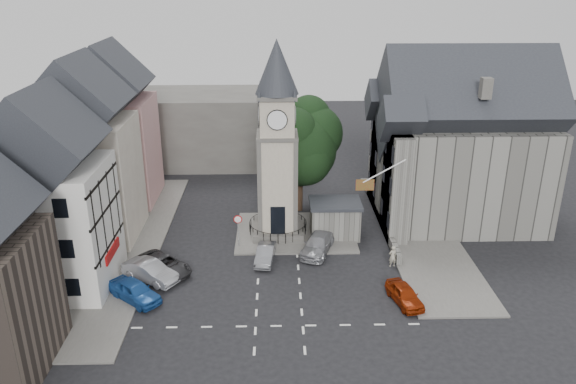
{
  "coord_description": "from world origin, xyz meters",
  "views": [
    {
      "loc": [
        -0.13,
        -35.43,
        21.04
      ],
      "look_at": [
        0.8,
        5.0,
        4.98
      ],
      "focal_mm": 35.0,
      "sensor_mm": 36.0,
      "label": 1
    }
  ],
  "objects_px": {
    "clock_tower": "(277,142)",
    "pedestrian": "(393,256)",
    "car_west_blue": "(135,291)",
    "stone_shelter": "(335,219)",
    "car_east_red": "(405,295)"
  },
  "relations": [
    {
      "from": "stone_shelter",
      "to": "pedestrian",
      "type": "distance_m",
      "value": 6.75
    },
    {
      "from": "clock_tower",
      "to": "car_west_blue",
      "type": "xyz_separation_m",
      "value": [
        -9.79,
        -10.25,
        -7.4
      ]
    },
    {
      "from": "car_west_blue",
      "to": "stone_shelter",
      "type": "bearing_deg",
      "value": -16.21
    },
    {
      "from": "clock_tower",
      "to": "stone_shelter",
      "type": "height_order",
      "value": "clock_tower"
    },
    {
      "from": "clock_tower",
      "to": "pedestrian",
      "type": "bearing_deg",
      "value": -34.71
    },
    {
      "from": "car_west_blue",
      "to": "pedestrian",
      "type": "xyz_separation_m",
      "value": [
        18.44,
        4.26,
        0.14
      ]
    },
    {
      "from": "stone_shelter",
      "to": "car_west_blue",
      "type": "xyz_separation_m",
      "value": [
        -14.59,
        -9.76,
        -0.82
      ]
    },
    {
      "from": "stone_shelter",
      "to": "car_east_red",
      "type": "relative_size",
      "value": 1.16
    },
    {
      "from": "car_west_blue",
      "to": "clock_tower",
      "type": "bearing_deg",
      "value": -3.68
    },
    {
      "from": "stone_shelter",
      "to": "pedestrian",
      "type": "xyz_separation_m",
      "value": [
        3.85,
        -5.5,
        -0.69
      ]
    },
    {
      "from": "clock_tower",
      "to": "pedestrian",
      "type": "relative_size",
      "value": 9.45
    },
    {
      "from": "car_west_blue",
      "to": "car_east_red",
      "type": "xyz_separation_m",
      "value": [
        18.29,
        -0.74,
        -0.09
      ]
    },
    {
      "from": "stone_shelter",
      "to": "pedestrian",
      "type": "bearing_deg",
      "value": -55.02
    },
    {
      "from": "car_west_blue",
      "to": "pedestrian",
      "type": "distance_m",
      "value": 18.93
    },
    {
      "from": "clock_tower",
      "to": "stone_shelter",
      "type": "bearing_deg",
      "value": -5.84
    }
  ]
}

